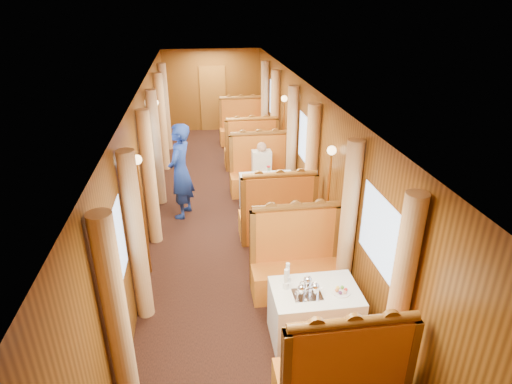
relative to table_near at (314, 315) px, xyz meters
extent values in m
cube|color=brown|center=(-0.75, 9.47, 0.62)|extent=(0.80, 0.04, 2.00)
cube|color=white|center=(0.00, 0.00, 0.00)|extent=(1.05, 0.72, 0.75)
cube|color=#B84314|center=(0.00, -1.17, 0.48)|extent=(1.30, 0.12, 0.80)
cylinder|color=brown|center=(0.00, -1.17, 0.92)|extent=(1.23, 0.10, 0.10)
cube|color=#B84314|center=(0.00, 0.95, -0.15)|extent=(1.30, 0.55, 0.45)
cube|color=#B84314|center=(0.00, 1.17, 0.48)|extent=(1.30, 0.12, 0.80)
cylinder|color=brown|center=(0.00, 1.17, 0.92)|extent=(1.23, 0.10, 0.10)
cube|color=white|center=(0.00, 3.50, 0.00)|extent=(1.05, 0.72, 0.75)
cube|color=#B84314|center=(0.00, 2.55, -0.15)|extent=(1.30, 0.55, 0.45)
cube|color=#B84314|center=(0.00, 2.33, 0.48)|extent=(1.30, 0.12, 0.80)
cylinder|color=brown|center=(0.00, 2.33, 0.92)|extent=(1.23, 0.10, 0.10)
cube|color=#B84314|center=(0.00, 4.45, -0.15)|extent=(1.30, 0.55, 0.45)
cube|color=#B84314|center=(0.00, 4.67, 0.48)|extent=(1.30, 0.12, 0.80)
cylinder|color=brown|center=(0.00, 4.67, 0.92)|extent=(1.23, 0.10, 0.10)
cube|color=white|center=(0.00, 7.00, 0.00)|extent=(1.05, 0.72, 0.75)
cube|color=#B84314|center=(0.00, 6.05, -0.15)|extent=(1.30, 0.55, 0.45)
cube|color=#B84314|center=(0.00, 5.83, 0.48)|extent=(1.30, 0.12, 0.80)
cylinder|color=brown|center=(0.00, 5.83, 0.92)|extent=(1.23, 0.10, 0.10)
cube|color=#B84314|center=(0.00, 7.95, -0.15)|extent=(1.30, 0.55, 0.45)
cube|color=#B84314|center=(0.00, 8.16, 0.48)|extent=(1.30, 0.12, 0.80)
cylinder|color=brown|center=(0.00, 8.16, 0.92)|extent=(1.23, 0.10, 0.10)
cube|color=silver|center=(-0.13, -0.08, 0.38)|extent=(0.34, 0.26, 0.01)
cylinder|color=white|center=(0.29, -0.08, 0.38)|extent=(0.22, 0.22, 0.01)
cylinder|color=white|center=(-0.35, 0.09, 0.42)|extent=(0.08, 0.08, 0.08)
cylinder|color=white|center=(-0.35, 0.09, 0.55)|extent=(0.05, 0.05, 0.18)
cylinder|color=white|center=(-0.30, 0.22, 0.42)|extent=(0.08, 0.08, 0.08)
cylinder|color=white|center=(-0.30, 0.22, 0.55)|extent=(0.05, 0.05, 0.18)
cylinder|color=silver|center=(0.01, 3.50, 0.45)|extent=(0.06, 0.06, 0.14)
cylinder|color=silver|center=(0.03, 6.98, 0.45)|extent=(0.06, 0.06, 0.14)
cylinder|color=tan|center=(-2.13, -0.78, 0.80)|extent=(0.22, 0.22, 2.35)
cylinder|color=tan|center=(-2.13, 0.78, 0.80)|extent=(0.22, 0.22, 2.35)
cylinder|color=tan|center=(0.63, -0.78, 0.80)|extent=(0.22, 0.22, 2.35)
cylinder|color=tan|center=(0.63, 0.78, 0.80)|extent=(0.22, 0.22, 2.35)
cylinder|color=tan|center=(-2.13, 2.72, 0.80)|extent=(0.22, 0.22, 2.35)
cylinder|color=tan|center=(-2.13, 4.28, 0.80)|extent=(0.22, 0.22, 2.35)
cylinder|color=tan|center=(0.63, 2.72, 0.80)|extent=(0.22, 0.22, 2.35)
cylinder|color=tan|center=(0.63, 4.28, 0.80)|extent=(0.22, 0.22, 2.35)
cylinder|color=tan|center=(-2.13, 6.22, 0.80)|extent=(0.22, 0.22, 2.35)
cylinder|color=tan|center=(-2.13, 7.78, 0.80)|extent=(0.22, 0.22, 2.35)
cylinder|color=tan|center=(0.63, 6.22, 0.80)|extent=(0.22, 0.22, 2.35)
cylinder|color=tan|center=(0.63, 7.78, 0.80)|extent=(0.22, 0.22, 2.35)
cylinder|color=#BF8C3F|center=(-2.15, 1.75, 0.55)|extent=(0.04, 0.04, 1.85)
sphere|color=#FFD18C|center=(-2.15, 1.75, 1.50)|extent=(0.14, 0.14, 0.14)
cylinder|color=#BF8C3F|center=(0.65, 1.75, 0.55)|extent=(0.04, 0.04, 1.85)
sphere|color=#FFD18C|center=(0.65, 1.75, 1.50)|extent=(0.14, 0.14, 0.14)
cylinder|color=#BF8C3F|center=(-2.15, 5.25, 0.55)|extent=(0.04, 0.04, 1.85)
sphere|color=#FFD18C|center=(-2.15, 5.25, 1.50)|extent=(0.14, 0.14, 0.14)
cylinder|color=#BF8C3F|center=(0.65, 5.25, 0.55)|extent=(0.04, 0.04, 1.85)
sphere|color=#FFD18C|center=(0.65, 5.25, 1.50)|extent=(0.14, 0.14, 0.14)
imported|color=navy|center=(-1.66, 3.62, 0.55)|extent=(0.64, 0.78, 1.85)
cube|color=beige|center=(0.00, 4.30, 0.38)|extent=(0.40, 0.24, 0.55)
sphere|color=tan|center=(0.00, 4.30, 0.74)|extent=(0.20, 0.20, 0.20)
cube|color=beige|center=(0.00, 4.13, 0.15)|extent=(0.36, 0.30, 0.14)
camera|label=1|loc=(-1.29, -4.01, 3.59)|focal=30.00mm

